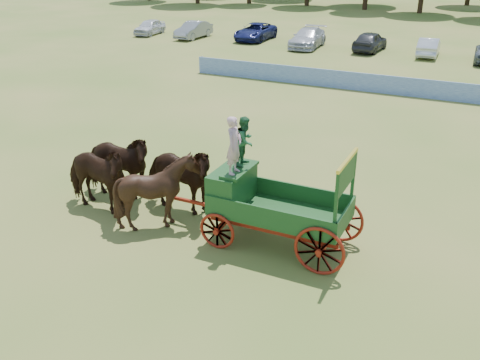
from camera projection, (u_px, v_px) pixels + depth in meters
name	position (u px, v px, depth m)	size (l,w,h in m)	color
ground	(313.00, 249.00, 15.23)	(160.00, 160.00, 0.00)	olive
horse_lead_left	(95.00, 177.00, 16.97)	(1.26, 2.77, 2.34)	black
horse_lead_right	(117.00, 165.00, 17.88)	(1.26, 2.77, 2.34)	black
horse_wheel_left	(158.00, 191.00, 16.02)	(1.89, 2.12, 2.34)	black
horse_wheel_right	(178.00, 178.00, 16.92)	(1.26, 2.77, 2.34)	black
farm_dray	(256.00, 189.00, 15.12)	(6.00, 2.00, 3.77)	#9B1D0F
sponsor_banner	(399.00, 86.00, 30.19)	(26.00, 0.08, 1.05)	#1B4195
parked_cars	(382.00, 44.00, 41.48)	(46.66, 6.72, 1.55)	silver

